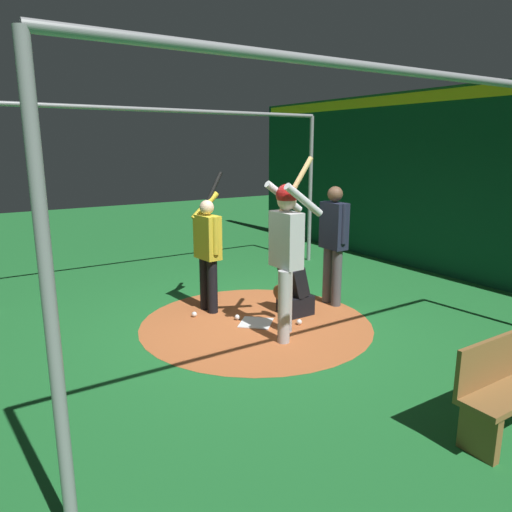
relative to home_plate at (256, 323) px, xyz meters
The scene contains 12 objects.
ground_plane 0.01m from the home_plate, ahead, with size 27.97×27.97×0.00m, color #1E6B2D.
dirt_circle 0.01m from the home_plate, ahead, with size 3.15×3.15×0.01m, color #B76033.
home_plate is the anchor object (origin of this frame).
batter 1.32m from the home_plate, 97.41° to the left, with size 0.68×0.49×2.25m.
catcher 0.74m from the home_plate, behind, with size 0.58×0.40×0.93m.
umpire 1.75m from the home_plate, behind, with size 0.22×0.49×1.80m.
visitor 1.28m from the home_plate, 70.82° to the right, with size 0.55×0.52×2.01m.
back_wall 4.71m from the home_plate, behind, with size 0.22×11.97×3.39m.
cage_frame 2.10m from the home_plate, ahead, with size 5.98×5.10×2.97m.
baseball_0 0.30m from the home_plate, 60.10° to the right, with size 0.07×0.07×0.07m, color white.
baseball_1 0.91m from the home_plate, 48.96° to the right, with size 0.07×0.07×0.07m, color white.
baseball_2 0.59m from the home_plate, 142.20° to the left, with size 0.07×0.07×0.07m, color white.
Camera 1 is at (3.34, 5.17, 2.39)m, focal length 33.59 mm.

